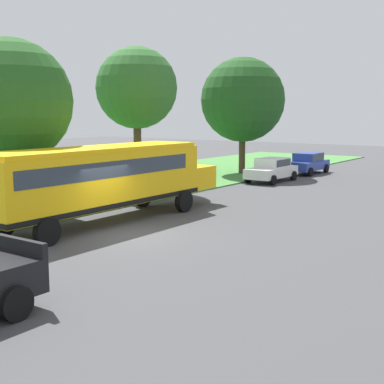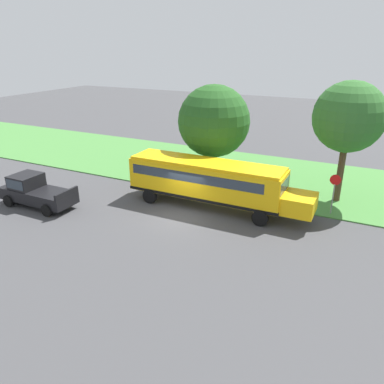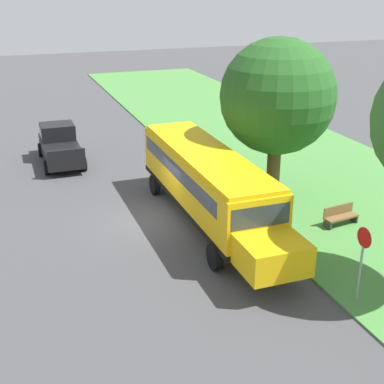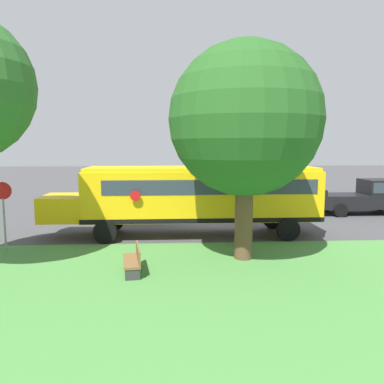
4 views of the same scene
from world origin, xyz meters
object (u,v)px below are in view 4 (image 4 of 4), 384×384
object	(u,v)px
oak_tree_beside_bus	(245,120)
park_bench	(134,260)
pickup_truck	(366,196)
stop_sign	(4,208)
school_bus	(195,194)

from	to	relation	value
oak_tree_beside_bus	park_bench	world-z (taller)	oak_tree_beside_bus
pickup_truck	stop_sign	bearing A→B (deg)	111.68
school_bus	oak_tree_beside_bus	distance (m)	5.29
school_bus	stop_sign	xyz separation A→B (m)	(-2.30, 7.58, -0.19)
oak_tree_beside_bus	stop_sign	size ratio (longest dim) A/B	2.80
park_bench	pickup_truck	bearing A→B (deg)	-52.04
school_bus	pickup_truck	distance (m)	11.92
school_bus	park_bench	bearing A→B (deg)	155.96
stop_sign	park_bench	world-z (taller)	stop_sign
pickup_truck	school_bus	bearing A→B (deg)	114.87
park_bench	stop_sign	bearing A→B (deg)	60.80
stop_sign	park_bench	xyz separation A→B (m)	(-2.93, -5.25, -1.26)
school_bus	park_bench	size ratio (longest dim) A/B	7.51
pickup_truck	oak_tree_beside_bus	xyz separation A→B (m)	(-9.07, 9.37, 3.92)
oak_tree_beside_bus	park_bench	xyz separation A→B (m)	(-1.17, 3.75, -4.52)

